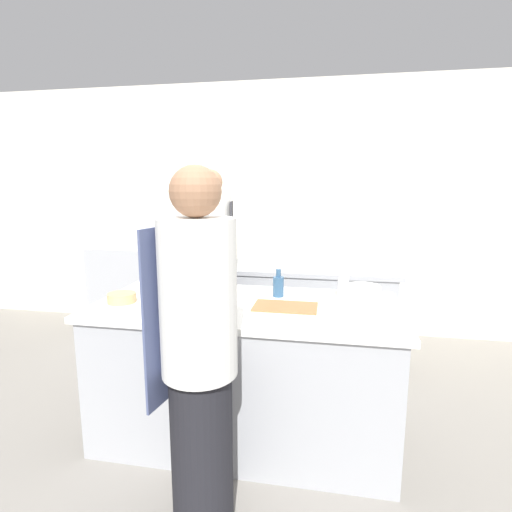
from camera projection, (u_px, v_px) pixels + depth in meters
ground_plane at (247, 432)px, 2.74m from camera, size 16.00×16.00×0.00m
wall_back at (285, 209)px, 4.55m from camera, size 8.00×0.06×2.80m
prep_counter at (246, 370)px, 2.65m from camera, size 1.95×0.93×0.92m
pass_counter at (275, 312)px, 3.85m from camera, size 2.25×0.61×0.92m
oven_range at (139, 288)px, 4.65m from camera, size 0.96×0.64×0.98m
chef_at_prep_near at (199, 357)px, 1.85m from camera, size 0.39×0.37×1.76m
chef_at_stove at (212, 276)px, 3.40m from camera, size 0.38×0.36×1.80m
bottle_olive_oil at (188, 271)px, 2.97m from camera, size 0.07×0.07×0.30m
bottle_vinegar at (278, 286)px, 2.73m from camera, size 0.07×0.07×0.19m
bottle_wine at (343, 286)px, 2.64m from camera, size 0.07×0.07×0.24m
bowl_mixing_large at (122, 298)px, 2.60m from camera, size 0.18×0.18×0.06m
bowl_prep_small at (363, 291)px, 2.73m from camera, size 0.23×0.23×0.08m
bowl_ceramic_blue at (189, 290)px, 2.74m from camera, size 0.23×0.23×0.08m
cutting_board at (285, 307)px, 2.49m from camera, size 0.40×0.24×0.01m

